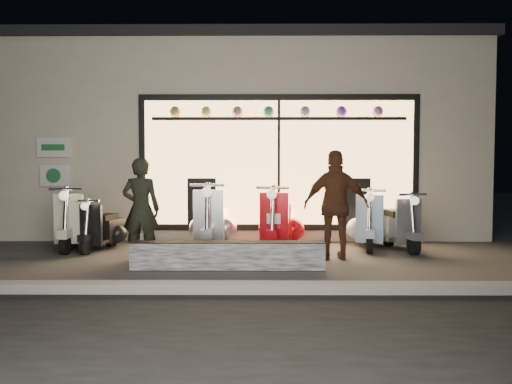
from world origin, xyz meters
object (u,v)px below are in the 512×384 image
(graffiti_barrier, at_px, (228,255))
(woman, at_px, (336,205))
(scooter_silver, at_px, (212,223))
(scooter_red, at_px, (280,224))
(man, at_px, (141,209))

(graffiti_barrier, height_order, woman, woman)
(woman, bearing_deg, scooter_silver, -26.00)
(scooter_silver, relative_size, scooter_red, 1.02)
(man, bearing_deg, scooter_silver, -126.97)
(scooter_red, height_order, woman, woman)
(scooter_red, bearing_deg, scooter_silver, -168.52)
(scooter_red, height_order, man, man)
(scooter_silver, xyz_separation_m, man, (-1.01, -1.18, 0.35))
(scooter_silver, relative_size, woman, 0.91)
(scooter_red, bearing_deg, man, -140.53)
(woman, bearing_deg, graffiti_barrier, 26.14)
(man, bearing_deg, scooter_red, -148.82)
(graffiti_barrier, distance_m, woman, 1.96)
(scooter_silver, bearing_deg, graffiti_barrier, -77.33)
(scooter_silver, relative_size, man, 0.98)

